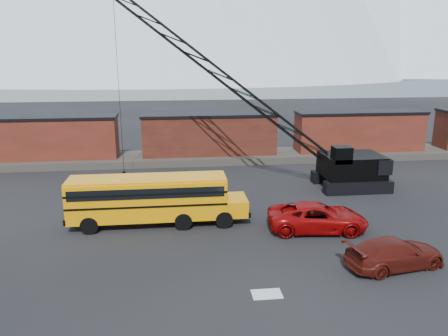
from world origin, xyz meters
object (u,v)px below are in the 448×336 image
object	(u,v)px
red_pickup	(317,217)
crawler_crane	(225,78)
maroon_suv	(395,253)
school_bus	(154,198)

from	to	relation	value
red_pickup	crawler_crane	bearing A→B (deg)	28.90
red_pickup	maroon_suv	bearing A→B (deg)	-148.59
crawler_crane	maroon_suv	bearing A→B (deg)	-66.37
red_pickup	school_bus	bearing A→B (deg)	84.01
crawler_crane	red_pickup	bearing A→B (deg)	-67.19
school_bus	crawler_crane	xyz separation A→B (m)	(5.64, 8.76, 7.04)
red_pickup	maroon_suv	xyz separation A→B (m)	(2.46, -5.19, -0.09)
school_bus	maroon_suv	world-z (taller)	school_bus
red_pickup	crawler_crane	xyz separation A→B (m)	(-4.60, 10.95, 7.97)
maroon_suv	red_pickup	bearing A→B (deg)	14.36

